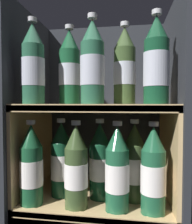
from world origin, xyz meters
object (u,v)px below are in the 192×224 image
object	(u,v)px
bottle_lower_front_0	(31,167)
bottle_lower_back_1	(100,163)
bottle_lower_front_2	(117,171)
bottle_upper_back_1	(125,68)
bottle_lower_back_0	(61,161)
bottle_upper_front_0	(33,66)
bottle_upper_front_1	(93,65)
bottle_lower_back_2	(134,164)
bottle_lower_front_3	(153,172)
bottle_upper_back_0	(69,69)
bottle_lower_front_1	(76,169)
bottle_upper_front_2	(156,63)

from	to	relation	value
bottle_lower_front_0	bottle_lower_back_1	bearing A→B (deg)	21.06
bottle_lower_front_2	bottle_lower_back_1	distance (m)	0.11
bottle_upper_back_1	bottle_lower_back_1	distance (m)	0.34
bottle_lower_back_0	bottle_upper_front_0	bearing A→B (deg)	-128.64
bottle_lower_back_0	bottle_lower_back_1	xyz separation A→B (m)	(0.14, -0.00, 0.00)
bottle_upper_front_0	bottle_lower_back_1	world-z (taller)	bottle_upper_front_0
bottle_upper_front_1	bottle_upper_back_1	xyz separation A→B (m)	(0.10, 0.08, 0.00)
bottle_lower_front_2	bottle_lower_back_0	world-z (taller)	same
bottle_lower_back_0	bottle_lower_front_2	bearing A→B (deg)	-22.00
bottle_upper_back_1	bottle_lower_back_2	size ratio (longest dim) A/B	1.00
bottle_lower_back_1	bottle_lower_front_3	bearing A→B (deg)	-25.58
bottle_upper_front_0	bottle_lower_front_2	xyz separation A→B (m)	(0.28, -0.00, -0.33)
bottle_lower_front_3	bottle_lower_back_1	distance (m)	0.20
bottle_upper_back_1	bottle_lower_back_0	distance (m)	0.41
bottle_upper_back_0	bottle_lower_front_1	size ratio (longest dim) A/B	1.00
bottle_lower_front_3	bottle_upper_back_0	bearing A→B (deg)	163.58
bottle_upper_front_1	bottle_lower_front_2	world-z (taller)	bottle_upper_front_1
bottle_lower_front_1	bottle_lower_front_3	xyz separation A→B (m)	(0.24, 0.00, -0.00)
bottle_upper_back_0	bottle_lower_back_1	bearing A→B (deg)	0.00
bottle_lower_front_0	bottle_lower_front_2	distance (m)	0.29
bottle_upper_front_1	bottle_lower_back_1	distance (m)	0.34
bottle_lower_front_0	bottle_lower_front_3	world-z (taller)	same
bottle_lower_front_0	bottle_lower_front_1	size ratio (longest dim) A/B	1.00
bottle_lower_front_1	bottle_upper_front_1	bearing A→B (deg)	0.00
bottle_upper_front_2	bottle_lower_back_1	world-z (taller)	bottle_upper_front_2
bottle_upper_front_2	bottle_lower_front_0	xyz separation A→B (m)	(-0.40, 0.00, -0.33)
bottle_upper_back_0	bottle_lower_front_0	size ratio (longest dim) A/B	1.00
bottle_upper_back_0	bottle_upper_back_1	bearing A→B (deg)	0.00
bottle_upper_front_1	bottle_lower_front_0	xyz separation A→B (m)	(-0.21, 0.00, -0.33)
bottle_upper_front_0	bottle_lower_front_0	xyz separation A→B (m)	(-0.01, 0.00, -0.33)
bottle_lower_back_0	bottle_lower_back_2	world-z (taller)	same
bottle_upper_back_1	bottle_lower_front_2	distance (m)	0.35
bottle_lower_front_3	bottle_upper_back_1	bearing A→B (deg)	136.96
bottle_lower_front_2	bottle_lower_back_1	bearing A→B (deg)	128.12
bottle_upper_back_1	bottle_lower_front_2	world-z (taller)	bottle_upper_back_1
bottle_upper_back_1	bottle_lower_front_0	distance (m)	0.46
bottle_upper_front_0	bottle_upper_front_2	bearing A→B (deg)	0.00
bottle_lower_front_3	bottle_lower_back_2	distance (m)	0.10
bottle_upper_front_2	bottle_upper_front_1	bearing A→B (deg)	180.00
bottle_upper_back_0	bottle_lower_back_2	bearing A→B (deg)	0.00
bottle_upper_back_1	bottle_lower_back_1	xyz separation A→B (m)	(-0.09, 0.00, -0.33)
bottle_upper_back_1	bottle_lower_back_2	world-z (taller)	bottle_upper_back_1
bottle_lower_back_2	bottle_upper_back_0	bearing A→B (deg)	180.00
bottle_upper_back_0	bottle_lower_back_1	size ratio (longest dim) A/B	1.00
bottle_upper_back_0	bottle_lower_back_0	bearing A→B (deg)	180.00
bottle_lower_front_3	bottle_lower_back_0	bearing A→B (deg)	165.18
bottle_upper_front_0	bottle_lower_back_2	size ratio (longest dim) A/B	1.00
bottle_lower_front_1	bottle_lower_back_2	xyz separation A→B (m)	(0.19, 0.08, -0.00)
bottle_lower_back_1	bottle_lower_back_2	distance (m)	0.12
bottle_upper_front_1	bottle_lower_back_1	size ratio (longest dim) A/B	1.00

